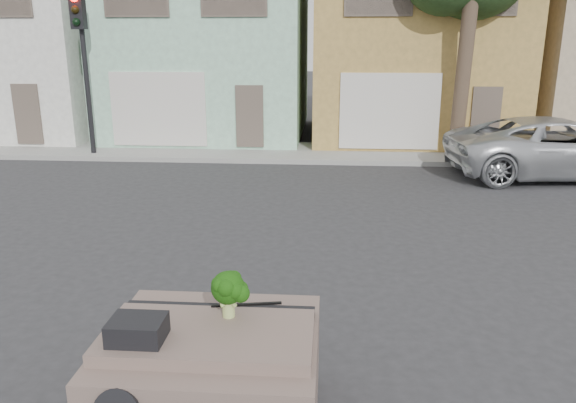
# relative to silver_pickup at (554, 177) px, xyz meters

# --- Properties ---
(ground_plane) EXTENTS (120.00, 120.00, 0.00)m
(ground_plane) POSITION_rel_silver_pickup_xyz_m (-7.29, -7.96, 0.00)
(ground_plane) COLOR #303033
(ground_plane) RESTS_ON ground
(sidewalk) EXTENTS (40.00, 3.00, 0.15)m
(sidewalk) POSITION_rel_silver_pickup_xyz_m (-7.29, 2.54, 0.07)
(sidewalk) COLOR gray
(sidewalk) RESTS_ON ground
(townhouse_white) EXTENTS (7.20, 8.20, 7.55)m
(townhouse_white) POSITION_rel_silver_pickup_xyz_m (-18.29, 6.54, 3.77)
(townhouse_white) COLOR silver
(townhouse_white) RESTS_ON ground
(townhouse_mint) EXTENTS (7.20, 8.20, 7.55)m
(townhouse_mint) POSITION_rel_silver_pickup_xyz_m (-10.79, 6.54, 3.77)
(townhouse_mint) COLOR #A0D3B4
(townhouse_mint) RESTS_ON ground
(townhouse_tan) EXTENTS (7.20, 8.20, 7.55)m
(townhouse_tan) POSITION_rel_silver_pickup_xyz_m (-3.29, 6.54, 3.77)
(townhouse_tan) COLOR #B18D47
(townhouse_tan) RESTS_ON ground
(silver_pickup) EXTENTS (6.11, 3.26, 1.63)m
(silver_pickup) POSITION_rel_silver_pickup_xyz_m (0.00, 0.00, 0.00)
(silver_pickup) COLOR silver
(silver_pickup) RESTS_ON ground
(traffic_signal) EXTENTS (0.40, 0.40, 5.10)m
(traffic_signal) POSITION_rel_silver_pickup_xyz_m (-13.79, 1.54, 2.55)
(traffic_signal) COLOR black
(traffic_signal) RESTS_ON ground
(tree_near) EXTENTS (4.40, 4.00, 8.50)m
(tree_near) POSITION_rel_silver_pickup_xyz_m (-2.29, 1.84, 4.25)
(tree_near) COLOR #1F3618
(tree_near) RESTS_ON ground
(car_dashboard) EXTENTS (2.00, 1.80, 1.12)m
(car_dashboard) POSITION_rel_silver_pickup_xyz_m (-7.29, -10.96, 0.56)
(car_dashboard) COLOR #6F5B52
(car_dashboard) RESTS_ON ground
(instrument_hump) EXTENTS (0.48, 0.38, 0.20)m
(instrument_hump) POSITION_rel_silver_pickup_xyz_m (-7.87, -11.31, 1.22)
(instrument_hump) COLOR black
(instrument_hump) RESTS_ON car_dashboard
(wiper_arm) EXTENTS (0.69, 0.15, 0.02)m
(wiper_arm) POSITION_rel_silver_pickup_xyz_m (-7.01, -10.58, 1.13)
(wiper_arm) COLOR black
(wiper_arm) RESTS_ON car_dashboard
(broccoli) EXTENTS (0.48, 0.48, 0.47)m
(broccoli) POSITION_rel_silver_pickup_xyz_m (-7.15, -10.82, 1.35)
(broccoli) COLOR #133909
(broccoli) RESTS_ON car_dashboard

